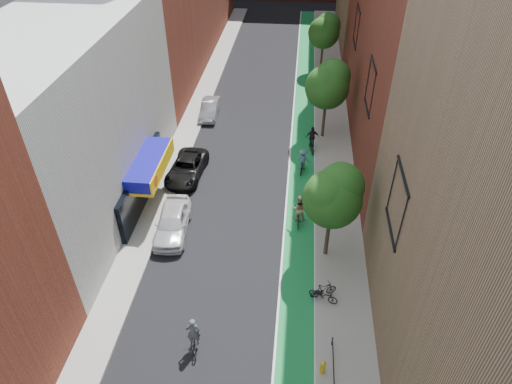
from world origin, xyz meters
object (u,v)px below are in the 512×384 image
(parked_car_silver, at_px, (210,109))
(fire_hydrant, at_px, (323,367))
(cyclist_lane_mid, at_px, (312,142))
(cyclist_lane_far, at_px, (303,162))
(parked_car_black, at_px, (187,168))
(parked_car_white, at_px, (172,222))
(cyclist_lead, at_px, (194,339))
(cyclist_lane_near, at_px, (299,212))

(parked_car_silver, bearing_deg, fire_hydrant, -69.95)
(cyclist_lane_mid, relative_size, cyclist_lane_far, 1.14)
(parked_car_silver, height_order, cyclist_lane_far, cyclist_lane_far)
(parked_car_black, bearing_deg, parked_car_silver, 93.98)
(fire_hydrant, bearing_deg, parked_car_silver, 111.77)
(cyclist_lane_mid, bearing_deg, fire_hydrant, 83.49)
(parked_car_white, relative_size, cyclist_lead, 2.22)
(cyclist_lane_mid, xyz_separation_m, fire_hydrant, (0.60, -19.70, -0.26))
(parked_car_silver, xyz_separation_m, cyclist_lane_mid, (9.30, -5.08, 0.13))
(cyclist_lane_far, relative_size, fire_hydrant, 2.45)
(cyclist_lead, bearing_deg, cyclist_lane_mid, -121.08)
(cyclist_lead, xyz_separation_m, cyclist_lane_mid, (5.69, 18.96, 0.04))
(cyclist_lane_far, bearing_deg, parked_car_black, 19.95)
(cyclist_lane_near, relative_size, cyclist_lane_mid, 1.03)
(cyclist_lead, xyz_separation_m, fire_hydrant, (6.29, -0.74, -0.22))
(cyclist_lead, distance_m, cyclist_lane_near, 11.04)
(parked_car_silver, height_order, cyclist_lead, cyclist_lead)
(parked_car_black, xyz_separation_m, fire_hydrant, (9.90, -15.24, -0.14))
(cyclist_lane_mid, height_order, fire_hydrant, cyclist_lane_mid)
(parked_car_white, xyz_separation_m, cyclist_lead, (3.14, -8.31, -0.04))
(fire_hydrant, bearing_deg, parked_car_black, 123.01)
(cyclist_lane_mid, bearing_deg, cyclist_lane_near, 76.56)
(fire_hydrant, bearing_deg, cyclist_lane_near, 97.60)
(parked_car_silver, xyz_separation_m, cyclist_lead, (3.61, -24.04, 0.09))
(cyclist_lead, bearing_deg, cyclist_lane_near, -130.54)
(parked_car_white, height_order, cyclist_lane_mid, cyclist_lane_mid)
(parked_car_white, xyz_separation_m, cyclist_lane_far, (8.15, 7.62, 0.02))
(cyclist_lane_far, bearing_deg, parked_car_white, 53.60)
(cyclist_lead, relative_size, fire_hydrant, 2.82)
(cyclist_lane_mid, bearing_deg, parked_car_white, 42.09)
(cyclist_lane_near, distance_m, cyclist_lane_far, 6.02)
(parked_car_silver, height_order, cyclist_lane_near, cyclist_lane_near)
(parked_car_white, xyz_separation_m, fire_hydrant, (9.43, -9.05, -0.27))
(parked_car_silver, height_order, cyclist_lane_mid, cyclist_lane_mid)
(parked_car_white, distance_m, cyclist_lane_mid, 13.83)
(parked_car_silver, bearing_deg, parked_car_black, -91.72)
(parked_car_white, bearing_deg, parked_car_black, 89.98)
(parked_car_black, xyz_separation_m, cyclist_lane_mid, (9.30, 4.46, 0.12))
(parked_car_silver, xyz_separation_m, cyclist_lane_near, (8.48, -14.13, 0.32))
(fire_hydrant, bearing_deg, cyclist_lead, 173.27)
(cyclist_lead, distance_m, cyclist_lane_mid, 19.80)
(parked_car_black, xyz_separation_m, parked_car_silver, (0.00, 9.55, -0.01))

